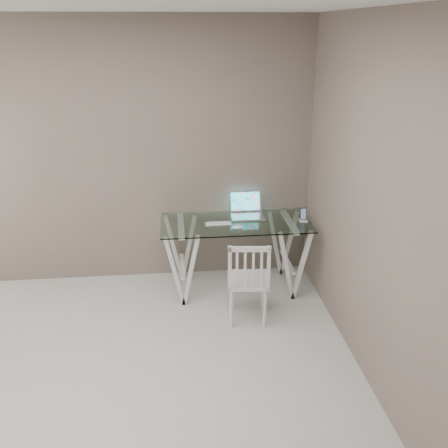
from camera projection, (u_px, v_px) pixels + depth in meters
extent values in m
plane|color=#B6B3AE|center=(103.00, 423.00, 3.47)|extent=(4.50, 4.50, 0.00)
cube|color=#706158|center=(117.00, 156.00, 5.05)|extent=(4.00, 0.02, 2.70)
cube|color=#706158|center=(404.00, 233.00, 3.17)|extent=(0.02, 4.50, 2.70)
cube|color=silver|center=(236.00, 223.00, 5.00)|extent=(1.50, 0.70, 0.01)
cube|color=silver|center=(182.00, 259.00, 5.09)|extent=(0.24, 0.62, 0.72)
cube|color=silver|center=(288.00, 254.00, 5.19)|extent=(0.24, 0.62, 0.72)
cube|color=silver|center=(248.00, 280.00, 4.58)|extent=(0.41, 0.41, 0.04)
cylinder|color=silver|center=(232.00, 309.00, 4.52)|extent=(0.03, 0.03, 0.38)
cylinder|color=silver|center=(265.00, 309.00, 4.52)|extent=(0.03, 0.03, 0.38)
cylinder|color=silver|center=(231.00, 292.00, 4.80)|extent=(0.03, 0.03, 0.38)
cylinder|color=silver|center=(263.00, 292.00, 4.80)|extent=(0.03, 0.03, 0.38)
cube|color=silver|center=(249.00, 268.00, 4.34)|extent=(0.38, 0.07, 0.42)
cube|color=silver|center=(247.00, 216.00, 5.13)|extent=(0.34, 0.23, 0.01)
cube|color=#19D899|center=(245.00, 201.00, 5.23)|extent=(0.34, 0.09, 0.22)
cube|color=silver|center=(218.00, 224.00, 4.95)|extent=(0.26, 0.11, 0.01)
ellipsoid|color=white|center=(237.00, 227.00, 4.83)|extent=(0.10, 0.06, 0.03)
cube|color=white|center=(303.00, 221.00, 5.02)|extent=(0.07, 0.07, 0.02)
cube|color=black|center=(303.00, 214.00, 5.00)|extent=(0.06, 0.03, 0.12)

